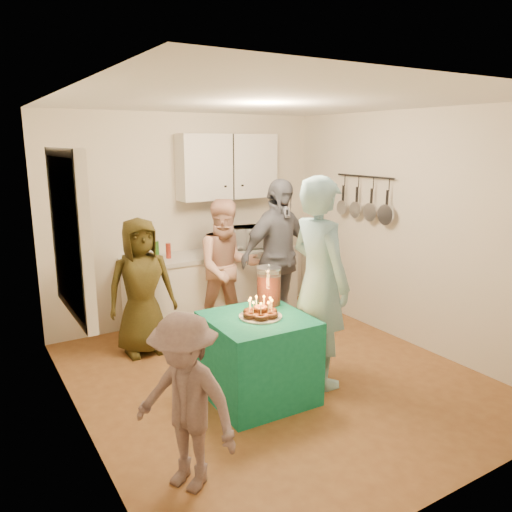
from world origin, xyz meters
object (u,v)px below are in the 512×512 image
counter (214,289)px  child_near_left (185,402)px  punch_jar (269,287)px  woman_back_left (141,287)px  party_table (258,358)px  woman_back_center (228,268)px  woman_back_right (278,257)px  man_birthday (319,282)px  microwave (250,237)px

counter → child_near_left: size_ratio=1.81×
counter → punch_jar: size_ratio=6.47×
counter → woman_back_left: size_ratio=1.48×
party_table → woman_back_center: woman_back_center is taller
woman_back_left → woman_back_right: 1.61m
man_birthday → counter: bearing=1.7°
punch_jar → child_near_left: 1.68m
punch_jar → woman_back_center: bearing=79.4°
woman_back_left → woman_back_right: (1.58, -0.26, 0.18)m
child_near_left → counter: bearing=121.2°
man_birthday → woman_back_right: bearing=-18.4°
punch_jar → woman_back_right: bearing=52.3°
party_table → counter: bearing=74.3°
microwave → woman_back_center: 0.76m
woman_back_left → counter: bearing=25.2°
punch_jar → child_near_left: child_near_left is taller
punch_jar → man_birthday: bearing=-35.9°
counter → child_near_left: 3.14m
counter → punch_jar: punch_jar is taller
counter → woman_back_right: bearing=-55.3°
man_birthday → woman_back_right: 1.32m
man_birthday → woman_back_right: man_birthday is taller
microwave → punch_jar: bearing=-105.4°
party_table → man_birthday: (0.65, -0.02, 0.60)m
counter → woman_back_right: size_ratio=1.19×
punch_jar → woman_back_center: (0.23, 1.25, -0.12)m
party_table → child_near_left: 1.30m
microwave → woman_back_right: bearing=-83.5°
punch_jar → woman_back_center: 1.28m
party_table → punch_jar: (0.27, 0.25, 0.55)m
woman_back_center → child_near_left: 2.75m
punch_jar → child_near_left: size_ratio=0.28×
punch_jar → woman_back_left: bearing=123.4°
man_birthday → woman_back_right: (0.38, 1.26, -0.06)m
woman_back_left → woman_back_center: bearing=3.1°
man_birthday → woman_back_center: (-0.15, 1.53, -0.18)m
microwave → woman_back_right: (-0.04, -0.71, -0.13)m
microwave → man_birthday: 2.02m
microwave → woman_back_left: size_ratio=0.34×
party_table → man_birthday: 0.89m
woman_back_left → woman_back_center: (1.05, 0.01, 0.06)m
woman_back_center → punch_jar: bearing=-88.3°
counter → microwave: size_ratio=4.40×
microwave → woman_back_right: 0.72m
woman_back_right → woman_back_left: bearing=160.8°
microwave → party_table: 2.33m
party_table → woman_back_right: woman_back_right is taller
party_table → woman_back_center: size_ratio=0.53×
woman_back_center → child_near_left: (-1.54, -2.27, -0.20)m
counter → woman_back_right: woman_back_right is taller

